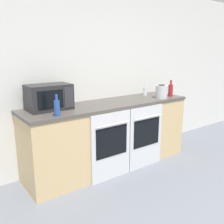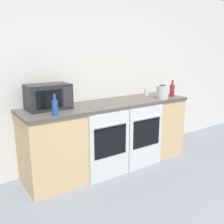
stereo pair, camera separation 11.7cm
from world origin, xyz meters
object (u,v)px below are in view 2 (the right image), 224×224
object	(u,v)px
oven_left	(110,146)
kettle	(162,92)
bottle_blue	(55,107)
microwave	(48,97)
bottle_clear	(146,91)
bottle_red	(172,90)
oven_right	(146,137)

from	to	relation	value
oven_left	kettle	size ratio (longest dim) A/B	4.31
bottle_blue	microwave	bearing A→B (deg)	80.68
bottle_clear	bottle_red	bearing A→B (deg)	-45.65
bottle_clear	kettle	bearing A→B (deg)	-84.69
bottle_clear	microwave	bearing A→B (deg)	-178.75
oven_right	bottle_blue	xyz separation A→B (m)	(-1.29, 0.08, 0.58)
bottle_red	bottle_blue	bearing A→B (deg)	-177.16
bottle_blue	kettle	bearing A→B (deg)	2.04
oven_left	bottle_blue	bearing A→B (deg)	173.17
bottle_blue	kettle	world-z (taller)	bottle_blue
bottle_blue	bottle_red	size ratio (longest dim) A/B	0.94
oven_right	microwave	xyz separation A→B (m)	(-1.23, 0.43, 0.64)
oven_right	bottle_red	world-z (taller)	bottle_red
microwave	kettle	size ratio (longest dim) A/B	2.51
oven_left	microwave	world-z (taller)	microwave
oven_left	bottle_blue	distance (m)	0.89
oven_left	oven_right	size ratio (longest dim) A/B	1.00
bottle_red	microwave	bearing A→B (deg)	172.57
bottle_blue	bottle_red	bearing A→B (deg)	2.84
bottle_red	bottle_clear	bearing A→B (deg)	134.35
oven_left	bottle_clear	world-z (taller)	bottle_clear
oven_left	bottle_clear	xyz separation A→B (m)	(1.02, 0.46, 0.56)
microwave	bottle_red	bearing A→B (deg)	-7.43
microwave	bottle_red	world-z (taller)	microwave
bottle_blue	oven_right	bearing A→B (deg)	-3.60
oven_left	bottle_red	distance (m)	1.43
bottle_red	oven_right	bearing A→B (deg)	-165.39
kettle	bottle_clear	bearing A→B (deg)	95.31
oven_right	bottle_blue	bearing A→B (deg)	176.40
oven_left	kettle	world-z (taller)	kettle
oven_left	bottle_clear	distance (m)	1.25
microwave	oven_left	bearing A→B (deg)	-34.70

